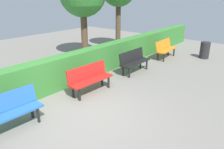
{
  "coord_description": "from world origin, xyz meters",
  "views": [
    {
      "loc": [
        3.13,
        3.58,
        2.93
      ],
      "look_at": [
        -1.65,
        -0.42,
        0.55
      ],
      "focal_mm": 34.18,
      "sensor_mm": 36.0,
      "label": 1
    }
  ],
  "objects_px": {
    "bench_black": "(134,60)",
    "trash_bin": "(205,50)",
    "bench_red": "(90,78)",
    "bench_blue": "(4,112)",
    "bench_orange": "(165,48)"
  },
  "relations": [
    {
      "from": "bench_black",
      "to": "trash_bin",
      "type": "height_order",
      "value": "bench_black"
    },
    {
      "from": "trash_bin",
      "to": "bench_red",
      "type": "bearing_deg",
      "value": -13.73
    },
    {
      "from": "bench_red",
      "to": "trash_bin",
      "type": "xyz_separation_m",
      "value": [
        -6.18,
        1.51,
        -0.09
      ]
    },
    {
      "from": "bench_blue",
      "to": "trash_bin",
      "type": "xyz_separation_m",
      "value": [
        -8.85,
        1.49,
        -0.09
      ]
    },
    {
      "from": "bench_red",
      "to": "bench_blue",
      "type": "height_order",
      "value": "same"
    },
    {
      "from": "bench_orange",
      "to": "bench_red",
      "type": "xyz_separation_m",
      "value": [
        5.0,
        -0.03,
        0.0
      ]
    },
    {
      "from": "bench_orange",
      "to": "bench_blue",
      "type": "height_order",
      "value": "bench_blue"
    },
    {
      "from": "bench_black",
      "to": "bench_red",
      "type": "xyz_separation_m",
      "value": [
        2.4,
        -0.02,
        0.0
      ]
    },
    {
      "from": "bench_black",
      "to": "bench_blue",
      "type": "xyz_separation_m",
      "value": [
        5.06,
        0.01,
        0.0
      ]
    },
    {
      "from": "bench_orange",
      "to": "bench_blue",
      "type": "distance_m",
      "value": 7.67
    },
    {
      "from": "bench_red",
      "to": "bench_blue",
      "type": "relative_size",
      "value": 0.94
    },
    {
      "from": "bench_orange",
      "to": "bench_black",
      "type": "relative_size",
      "value": 1.0
    },
    {
      "from": "bench_black",
      "to": "bench_orange",
      "type": "bearing_deg",
      "value": 179.65
    },
    {
      "from": "bench_black",
      "to": "bench_blue",
      "type": "distance_m",
      "value": 5.06
    },
    {
      "from": "bench_orange",
      "to": "bench_blue",
      "type": "xyz_separation_m",
      "value": [
        7.67,
        -0.01,
        0.0
      ]
    }
  ]
}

